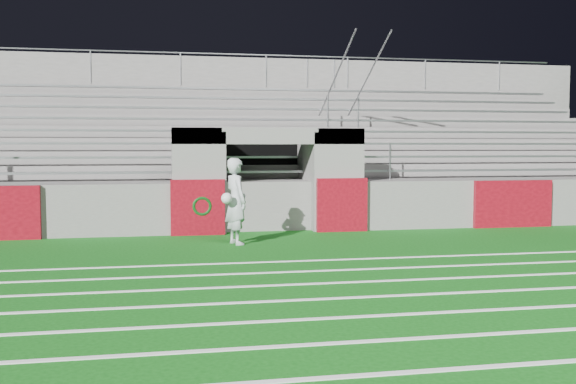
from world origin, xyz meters
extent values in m
plane|color=#0D5010|center=(0.00, 0.00, 0.00)|extent=(90.00, 90.00, 0.00)
cube|color=white|center=(0.00, -7.00, 0.01)|extent=(28.00, 0.09, 0.01)
cube|color=white|center=(0.00, -6.00, 0.01)|extent=(28.00, 0.09, 0.01)
cube|color=white|center=(0.00, -5.00, 0.01)|extent=(28.00, 0.09, 0.01)
cube|color=white|center=(0.00, -4.00, 0.01)|extent=(28.00, 0.09, 0.01)
cube|color=white|center=(0.00, -3.00, 0.01)|extent=(28.00, 0.09, 0.01)
cube|color=white|center=(0.00, -2.00, 0.01)|extent=(28.00, 0.09, 0.01)
cube|color=white|center=(0.00, -1.00, 0.01)|extent=(28.00, 0.09, 0.01)
cube|color=slate|center=(7.70, 3.17, 0.62)|extent=(10.60, 0.35, 1.25)
cube|color=slate|center=(-1.80, 3.50, 1.30)|extent=(1.20, 1.00, 2.60)
cube|color=slate|center=(1.80, 3.50, 1.30)|extent=(1.20, 1.00, 2.60)
cube|color=black|center=(0.00, 5.20, 1.25)|extent=(2.60, 0.20, 2.50)
cube|color=slate|center=(-1.15, 4.10, 1.25)|extent=(0.10, 2.20, 2.50)
cube|color=slate|center=(1.15, 4.10, 1.25)|extent=(0.10, 2.20, 2.50)
cube|color=slate|center=(0.00, 3.50, 2.40)|extent=(4.80, 1.00, 0.40)
cube|color=slate|center=(0.00, 7.35, 1.15)|extent=(26.00, 8.00, 0.20)
cube|color=slate|center=(0.00, 7.35, 0.53)|extent=(26.00, 8.00, 1.05)
cube|color=#630812|center=(-1.80, 2.94, 0.68)|extent=(1.30, 0.15, 1.35)
cube|color=#630812|center=(1.80, 2.94, 0.68)|extent=(1.30, 0.15, 1.35)
cube|color=#630812|center=(6.50, 2.94, 0.62)|extent=(2.20, 0.15, 1.25)
cube|color=#95989D|center=(0.00, 4.43, 1.47)|extent=(23.00, 0.28, 0.06)
cube|color=slate|center=(0.00, 5.28, 1.44)|extent=(24.00, 0.75, 0.38)
cube|color=#95989D|center=(0.00, 5.18, 1.85)|extent=(23.00, 0.28, 0.06)
cube|color=slate|center=(0.00, 6.03, 1.63)|extent=(24.00, 0.75, 0.76)
cube|color=#95989D|center=(0.00, 5.93, 2.23)|extent=(23.00, 0.28, 0.06)
cube|color=slate|center=(0.00, 6.78, 1.82)|extent=(24.00, 0.75, 1.14)
cube|color=#95989D|center=(0.00, 6.68, 2.61)|extent=(23.00, 0.28, 0.06)
cube|color=slate|center=(0.00, 7.53, 2.01)|extent=(24.00, 0.75, 1.52)
cube|color=#95989D|center=(0.00, 7.43, 2.99)|extent=(23.00, 0.28, 0.06)
cube|color=slate|center=(0.00, 8.28, 2.20)|extent=(24.00, 0.75, 1.90)
cube|color=#95989D|center=(0.00, 8.18, 3.37)|extent=(23.00, 0.28, 0.06)
cube|color=slate|center=(0.00, 9.03, 2.39)|extent=(24.00, 0.75, 2.28)
cube|color=#95989D|center=(0.00, 8.93, 3.75)|extent=(23.00, 0.28, 0.06)
cube|color=slate|center=(0.00, 9.78, 2.58)|extent=(24.00, 0.75, 2.66)
cube|color=#95989D|center=(0.00, 9.68, 4.13)|extent=(23.00, 0.28, 0.06)
cube|color=slate|center=(0.00, 10.45, 2.65)|extent=(26.00, 0.60, 5.29)
cylinder|color=#A5A8AD|center=(2.50, 4.15, 1.75)|extent=(0.05, 0.05, 1.00)
cylinder|color=#A5A8AD|center=(2.50, 7.15, 3.27)|extent=(0.05, 0.05, 1.00)
cylinder|color=#A5A8AD|center=(2.50, 10.15, 4.79)|extent=(0.05, 0.05, 1.00)
cylinder|color=#A5A8AD|center=(2.50, 7.15, 3.77)|extent=(0.05, 6.02, 3.08)
cylinder|color=#A5A8AD|center=(3.50, 4.15, 1.75)|extent=(0.05, 0.05, 1.00)
cylinder|color=#A5A8AD|center=(3.50, 7.15, 3.27)|extent=(0.05, 0.05, 1.00)
cylinder|color=#A5A8AD|center=(3.50, 10.15, 4.79)|extent=(0.05, 0.05, 1.00)
cylinder|color=#A5A8AD|center=(3.50, 7.15, 3.77)|extent=(0.05, 6.02, 3.08)
cylinder|color=#A5A8AD|center=(-5.00, 10.15, 4.84)|extent=(0.05, 0.05, 1.10)
cylinder|color=#A5A8AD|center=(-2.00, 10.15, 4.84)|extent=(0.05, 0.05, 1.10)
cylinder|color=#A5A8AD|center=(1.00, 10.15, 4.84)|extent=(0.05, 0.05, 1.10)
cylinder|color=#A5A8AD|center=(4.00, 10.15, 4.84)|extent=(0.05, 0.05, 1.10)
cylinder|color=#A5A8AD|center=(7.00, 10.15, 4.84)|extent=(0.05, 0.05, 1.10)
cylinder|color=#A5A8AD|center=(10.00, 10.15, 4.84)|extent=(0.05, 0.05, 1.10)
cylinder|color=#A5A8AD|center=(0.00, 10.15, 5.39)|extent=(24.00, 0.05, 0.05)
imported|color=silver|center=(-1.04, 1.34, 0.95)|extent=(0.65, 0.80, 1.89)
sphere|color=white|center=(-1.28, 1.06, 1.03)|extent=(0.24, 0.24, 0.24)
torus|color=#0C3F1C|center=(-1.70, 2.95, 0.69)|extent=(0.58, 0.11, 0.58)
torus|color=#0B3A11|center=(-1.70, 2.90, 0.71)|extent=(0.49, 0.09, 0.49)
camera|label=1|loc=(-2.54, -12.59, 2.12)|focal=40.00mm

